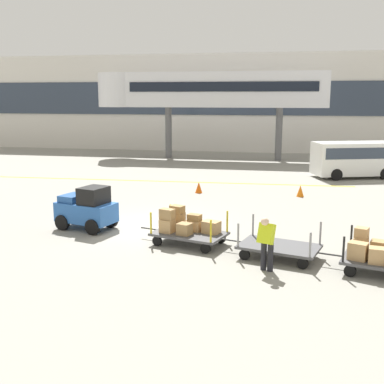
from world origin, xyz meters
The scene contains 12 objects.
ground_plane centered at (0.00, 0.00, 0.00)m, with size 120.00×120.00×0.00m, color gray.
apron_lead_line centered at (-2.27, 9.46, 0.00)m, with size 21.30×0.20×0.01m, color yellow.
terminal_building centered at (0.00, 25.98, 4.16)m, with size 57.02×2.51×8.32m.
jet_bridge centered at (-1.82, 19.99, 5.18)m, with size 17.52×3.00×6.53m.
baggage_tug centered at (-2.35, -0.73, 0.75)m, with size 2.32×1.70×1.58m.
baggage_cart_lead centered at (1.55, -1.76, 0.56)m, with size 3.08×1.97×1.18m.
baggage_cart_middle centered at (4.53, -2.68, 0.35)m, with size 3.08×1.97×1.10m.
baggage_cart_tail centered at (7.35, -3.44, 0.53)m, with size 3.08×1.97×1.14m.
baggage_handler centered at (4.20, -3.86, 0.87)m, with size 0.53×0.54×1.56m.
shuttle_van centered at (8.69, 12.91, 1.23)m, with size 5.15×3.31×2.10m.
safety_cone_near centered at (0.45, 6.60, 0.28)m, with size 0.36×0.36×0.55m, color #EA590F.
safety_cone_far centered at (5.41, 6.62, 0.28)m, with size 0.36×0.36×0.55m, color orange.
Camera 1 is at (4.60, -16.59, 4.75)m, focal length 44.94 mm.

